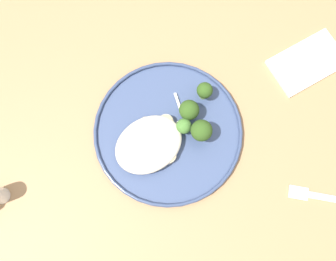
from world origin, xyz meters
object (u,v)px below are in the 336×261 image
object	(u,v)px
dinner_fork	(334,199)
seared_scallop_rear_pale	(153,148)
dinner_plate	(168,132)
seared_scallop_front_small	(146,124)
broccoli_floret_left_leaning	(201,131)
seared_scallop_center_golden	(143,150)
seared_scallop_tiny_bay	(167,155)
broccoli_floret_center_pile	(189,110)
seared_scallop_left_edge	(131,150)
broccoli_floret_split_head	(184,126)
seared_scallop_right_edge	(146,138)
broccoli_floret_beside_noodles	(205,91)
folded_napkin	(307,62)
seared_scallop_tilted_round	(166,122)

from	to	relation	value
dinner_fork	seared_scallop_rear_pale	bearing A→B (deg)	131.65
dinner_plate	seared_scallop_front_small	world-z (taller)	seared_scallop_front_small
dinner_plate	broccoli_floret_left_leaning	distance (m)	0.08
seared_scallop_center_golden	dinner_fork	xyz separation A→B (m)	(0.25, -0.27, -0.02)
dinner_plate	seared_scallop_tiny_bay	xyz separation A→B (m)	(-0.03, -0.04, 0.01)
broccoli_floret_center_pile	broccoli_floret_left_leaning	bearing A→B (deg)	-95.66
dinner_fork	seared_scallop_tiny_bay	bearing A→B (deg)	132.67
broccoli_floret_center_pile	dinner_fork	distance (m)	0.32
seared_scallop_left_edge	broccoli_floret_split_head	size ratio (longest dim) A/B	0.79
seared_scallop_front_small	dinner_fork	bearing A→B (deg)	-54.64
seared_scallop_left_edge	broccoli_floret_split_head	distance (m)	0.11
seared_scallop_right_edge	dinner_fork	bearing A→B (deg)	-50.52
seared_scallop_front_small	dinner_fork	size ratio (longest dim) A/B	0.18
broccoli_floret_beside_noodles	seared_scallop_right_edge	bearing A→B (deg)	-174.47
dinner_fork	seared_scallop_front_small	bearing A→B (deg)	125.36
seared_scallop_tiny_bay	broccoli_floret_split_head	bearing A→B (deg)	25.64
seared_scallop_center_golden	broccoli_floret_split_head	size ratio (longest dim) A/B	0.64
seared_scallop_center_golden	seared_scallop_front_small	world-z (taller)	seared_scallop_center_golden
seared_scallop_center_golden	broccoli_floret_left_leaning	size ratio (longest dim) A/B	0.42
dinner_fork	broccoli_floret_beside_noodles	bearing A→B (deg)	107.40
seared_scallop_center_golden	broccoli_floret_split_head	bearing A→B (deg)	-3.75
broccoli_floret_beside_noodles	seared_scallop_rear_pale	bearing A→B (deg)	-165.31
seared_scallop_front_small	folded_napkin	world-z (taller)	seared_scallop_front_small
broccoli_floret_left_leaning	dinner_plate	bearing A→B (deg)	139.81
seared_scallop_right_edge	broccoli_floret_split_head	distance (m)	0.08
seared_scallop_center_golden	seared_scallop_right_edge	xyz separation A→B (m)	(0.02, 0.02, -0.00)
broccoli_floret_split_head	seared_scallop_center_golden	bearing A→B (deg)	176.25
seared_scallop_front_small	broccoli_floret_beside_noodles	world-z (taller)	broccoli_floret_beside_noodles
dinner_fork	folded_napkin	size ratio (longest dim) A/B	0.99
dinner_plate	folded_napkin	xyz separation A→B (m)	(0.32, -0.03, -0.00)
seared_scallop_tiny_bay	broccoli_floret_left_leaning	world-z (taller)	broccoli_floret_left_leaning
seared_scallop_tilted_round	dinner_fork	bearing A→B (deg)	-57.36
seared_scallop_right_edge	dinner_fork	world-z (taller)	seared_scallop_right_edge
seared_scallop_front_small	broccoli_floret_beside_noodles	bearing A→B (deg)	-4.55
dinner_plate	broccoli_floret_split_head	xyz separation A→B (m)	(0.03, -0.01, 0.03)
seared_scallop_front_small	broccoli_floret_center_pile	bearing A→B (deg)	-18.47
seared_scallop_tiny_bay	seared_scallop_right_edge	size ratio (longest dim) A/B	1.08
seared_scallop_center_golden	seared_scallop_right_edge	bearing A→B (deg)	42.94
seared_scallop_right_edge	broccoli_floret_beside_noodles	size ratio (longest dim) A/B	0.66
seared_scallop_center_golden	broccoli_floret_left_leaning	distance (m)	0.12
dinner_plate	seared_scallop_left_edge	distance (m)	0.08
seared_scallop_front_small	seared_scallop_left_edge	distance (m)	0.06
seared_scallop_center_golden	seared_scallop_left_edge	xyz separation A→B (m)	(-0.02, 0.01, 0.00)
broccoli_floret_left_leaning	dinner_fork	xyz separation A→B (m)	(0.15, -0.24, -0.05)
dinner_plate	broccoli_floret_split_head	distance (m)	0.04
broccoli_floret_split_head	broccoli_floret_left_leaning	bearing A→B (deg)	-54.62
seared_scallop_center_golden	broccoli_floret_split_head	xyz separation A→B (m)	(0.09, -0.01, 0.01)
broccoli_floret_center_pile	seared_scallop_front_small	bearing A→B (deg)	161.53
dinner_plate	dinner_fork	distance (m)	0.34
seared_scallop_tilted_round	broccoli_floret_beside_noodles	distance (m)	0.10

